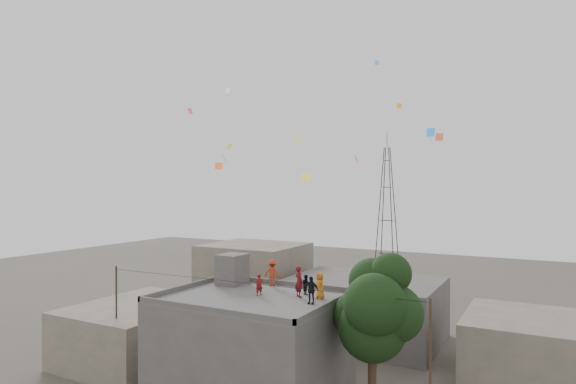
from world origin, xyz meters
name	(u,v)px	position (x,y,z in m)	size (l,w,h in m)	color
main_building	(251,349)	(0.00, 0.00, 3.05)	(10.00, 8.00, 6.10)	#4D4B48
parapet	(251,295)	(0.00, 0.00, 6.25)	(10.00, 8.00, 0.30)	#4D4B48
stair_head_box	(232,269)	(-3.20, 2.60, 7.10)	(1.60, 1.80, 2.00)	#4D4B48
neighbor_west	(140,331)	(-11.00, 2.00, 2.00)	(8.00, 10.00, 4.00)	#645E4F
neighbor_north	(364,310)	(2.00, 14.00, 2.50)	(12.00, 9.00, 5.00)	#4D4B48
neighbor_northwest	(254,280)	(-10.00, 16.00, 3.50)	(9.00, 8.00, 7.00)	#645E4F
neighbor_east	(525,351)	(14.00, 10.00, 2.20)	(7.00, 8.00, 4.40)	#645E4F
tree	(376,310)	(7.37, 0.60, 6.10)	(4.90, 4.60, 9.10)	black
utility_line	(247,343)	(0.50, -1.25, 3.83)	(20.12, 0.62, 7.40)	black
transmission_tower	(387,213)	(-4.00, 40.00, 9.07)	(2.97, 2.97, 20.01)	black
person_red_adult	(299,281)	(2.41, 1.41, 7.01)	(0.66, 0.43, 1.81)	maroon
person_orange_child	(320,286)	(3.68, 1.61, 6.86)	(0.74, 0.48, 1.51)	orange
person_dark_child	(306,285)	(2.49, 2.21, 6.69)	(0.58, 0.45, 1.19)	black
person_dark_adult	(311,290)	(3.77, 0.23, 6.86)	(0.89, 0.37, 1.52)	black
person_orange_adult	(272,273)	(-0.56, 3.40, 6.96)	(1.11, 0.64, 1.72)	#B63314
person_red_child	(259,285)	(0.19, 0.59, 6.73)	(0.46, 0.30, 1.27)	maroon
kites	(308,136)	(0.72, 6.05, 16.05)	(17.09, 15.08, 10.31)	orange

